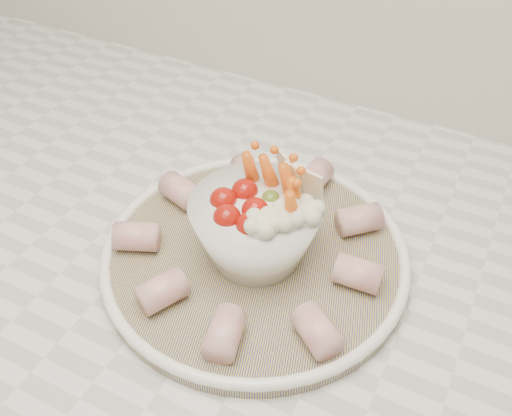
% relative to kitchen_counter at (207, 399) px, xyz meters
% --- Properties ---
extents(kitchen_counter, '(2.04, 0.62, 0.92)m').
position_rel_kitchen_counter_xyz_m(kitchen_counter, '(0.00, 0.00, 0.00)').
color(kitchen_counter, beige).
rests_on(kitchen_counter, ground).
extents(serving_platter, '(0.40, 0.40, 0.02)m').
position_rel_kitchen_counter_xyz_m(serving_platter, '(0.12, -0.05, 0.47)').
color(serving_platter, navy).
rests_on(serving_platter, kitchen_counter).
extents(veggie_bowl, '(0.13, 0.13, 0.11)m').
position_rel_kitchen_counter_xyz_m(veggie_bowl, '(0.12, -0.05, 0.52)').
color(veggie_bowl, white).
rests_on(veggie_bowl, serving_platter).
extents(cured_meat_rolls, '(0.28, 0.29, 0.03)m').
position_rel_kitchen_counter_xyz_m(cured_meat_rolls, '(0.12, -0.05, 0.49)').
color(cured_meat_rolls, '#BB5559').
rests_on(cured_meat_rolls, serving_platter).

